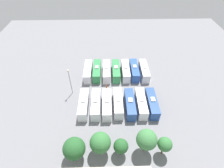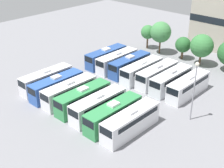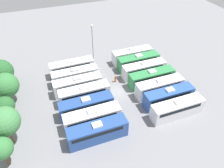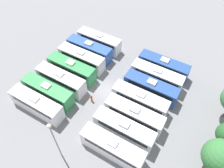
{
  "view_description": "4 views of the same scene",
  "coord_description": "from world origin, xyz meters",
  "px_view_note": "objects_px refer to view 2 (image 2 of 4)",
  "views": [
    {
      "loc": [
        2.65,
        41.18,
        40.62
      ],
      "look_at": [
        1.62,
        -0.82,
        1.68
      ],
      "focal_mm": 28.0,
      "sensor_mm": 36.0,
      "label": 1
    },
    {
      "loc": [
        33.31,
        -36.28,
        26.19
      ],
      "look_at": [
        -0.48,
        -0.33,
        1.49
      ],
      "focal_mm": 50.0,
      "sensor_mm": 36.0,
      "label": 2
    },
    {
      "loc": [
        -32.33,
        13.76,
        30.53
      ],
      "look_at": [
        1.21,
        1.12,
        1.58
      ],
      "focal_mm": 35.0,
      "sensor_mm": 36.0,
      "label": 3
    },
    {
      "loc": [
        21.95,
        14.65,
        32.93
      ],
      "look_at": [
        -0.09,
        1.66,
        2.52
      ],
      "focal_mm": 35.0,
      "sensor_mm": 36.0,
      "label": 4
    }
  ],
  "objects_px": {
    "bus_1": "(57,86)",
    "tree_2": "(183,45)",
    "worker_person": "(128,95)",
    "tree_1": "(161,32)",
    "bus_13": "(188,86)",
    "bus_0": "(47,79)",
    "bus_5": "(114,114)",
    "bus_9": "(130,64)",
    "light_pole": "(195,83)",
    "tree_0": "(148,32)",
    "bus_7": "(106,56)",
    "bus_2": "(70,91)",
    "tree_3": "(202,46)",
    "bus_8": "(117,60)",
    "bus_4": "(98,105)",
    "bus_10": "(142,70)",
    "bus_6": "(131,121)",
    "bus_12": "(171,80)",
    "bus_3": "(83,98)",
    "bus_11": "(157,74)"
  },
  "relations": [
    {
      "from": "bus_1",
      "to": "tree_3",
      "type": "distance_m",
      "value": 31.38
    },
    {
      "from": "bus_13",
      "to": "tree_0",
      "type": "relative_size",
      "value": 1.77
    },
    {
      "from": "worker_person",
      "to": "tree_3",
      "type": "relative_size",
      "value": 0.26
    },
    {
      "from": "bus_4",
      "to": "bus_9",
      "type": "xyz_separation_m",
      "value": [
        -6.82,
        15.51,
        0.0
      ]
    },
    {
      "from": "bus_9",
      "to": "worker_person",
      "type": "xyz_separation_m",
      "value": [
        6.94,
        -8.55,
        -0.99
      ]
    },
    {
      "from": "bus_1",
      "to": "tree_2",
      "type": "relative_size",
      "value": 2.01
    },
    {
      "from": "bus_4",
      "to": "bus_6",
      "type": "distance_m",
      "value": 6.56
    },
    {
      "from": "bus_5",
      "to": "tree_0",
      "type": "height_order",
      "value": "tree_0"
    },
    {
      "from": "bus_2",
      "to": "tree_3",
      "type": "bearing_deg",
      "value": 74.2
    },
    {
      "from": "bus_1",
      "to": "tree_0",
      "type": "distance_m",
      "value": 30.02
    },
    {
      "from": "bus_6",
      "to": "bus_4",
      "type": "bearing_deg",
      "value": 179.56
    },
    {
      "from": "bus_3",
      "to": "bus_11",
      "type": "xyz_separation_m",
      "value": [
        3.3,
        15.57,
        0.0
      ]
    },
    {
      "from": "light_pole",
      "to": "bus_3",
      "type": "bearing_deg",
      "value": -148.61
    },
    {
      "from": "bus_5",
      "to": "bus_8",
      "type": "xyz_separation_m",
      "value": [
        -13.48,
        15.57,
        0.0
      ]
    },
    {
      "from": "light_pole",
      "to": "bus_7",
      "type": "bearing_deg",
      "value": 164.73
    },
    {
      "from": "tree_0",
      "to": "bus_0",
      "type": "bearing_deg",
      "value": -90.53
    },
    {
      "from": "bus_9",
      "to": "worker_person",
      "type": "distance_m",
      "value": 11.06
    },
    {
      "from": "worker_person",
      "to": "tree_1",
      "type": "xyz_separation_m",
      "value": [
        -9.1,
        21.84,
        4.23
      ]
    },
    {
      "from": "bus_0",
      "to": "bus_13",
      "type": "distance_m",
      "value": 25.15
    },
    {
      "from": "bus_5",
      "to": "bus_12",
      "type": "xyz_separation_m",
      "value": [
        -0.28,
        15.55,
        0.0
      ]
    },
    {
      "from": "bus_7",
      "to": "tree_3",
      "type": "distance_m",
      "value": 20.08
    },
    {
      "from": "bus_9",
      "to": "tree_3",
      "type": "xyz_separation_m",
      "value": [
        8.23,
        13.34,
        2.49
      ]
    },
    {
      "from": "bus_2",
      "to": "bus_8",
      "type": "relative_size",
      "value": 1.0
    },
    {
      "from": "bus_9",
      "to": "bus_10",
      "type": "relative_size",
      "value": 1.0
    },
    {
      "from": "bus_9",
      "to": "tree_3",
      "type": "distance_m",
      "value": 15.87
    },
    {
      "from": "bus_9",
      "to": "bus_10",
      "type": "height_order",
      "value": "same"
    },
    {
      "from": "bus_1",
      "to": "bus_13",
      "type": "height_order",
      "value": "same"
    },
    {
      "from": "bus_4",
      "to": "tree_0",
      "type": "height_order",
      "value": "tree_0"
    },
    {
      "from": "bus_0",
      "to": "tree_2",
      "type": "bearing_deg",
      "value": 70.9
    },
    {
      "from": "light_pole",
      "to": "tree_0",
      "type": "height_order",
      "value": "light_pole"
    },
    {
      "from": "bus_1",
      "to": "tree_2",
      "type": "xyz_separation_m",
      "value": [
        6.71,
        29.59,
        1.46
      ]
    },
    {
      "from": "bus_8",
      "to": "worker_person",
      "type": "bearing_deg",
      "value": -39.36
    },
    {
      "from": "bus_9",
      "to": "light_pole",
      "type": "height_order",
      "value": "light_pole"
    },
    {
      "from": "bus_11",
      "to": "tree_2",
      "type": "distance_m",
      "value": 14.24
    },
    {
      "from": "bus_7",
      "to": "bus_10",
      "type": "relative_size",
      "value": 1.0
    },
    {
      "from": "bus_1",
      "to": "bus_7",
      "type": "relative_size",
      "value": 1.0
    },
    {
      "from": "bus_10",
      "to": "worker_person",
      "type": "bearing_deg",
      "value": -66.57
    },
    {
      "from": "bus_4",
      "to": "bus_5",
      "type": "bearing_deg",
      "value": -4.21
    },
    {
      "from": "bus_7",
      "to": "tree_0",
      "type": "height_order",
      "value": "tree_0"
    },
    {
      "from": "bus_5",
      "to": "tree_1",
      "type": "bearing_deg",
      "value": 113.1
    },
    {
      "from": "bus_2",
      "to": "tree_2",
      "type": "xyz_separation_m",
      "value": [
        3.53,
        29.37,
        1.46
      ]
    },
    {
      "from": "bus_8",
      "to": "bus_9",
      "type": "distance_m",
      "value": 3.26
    },
    {
      "from": "tree_1",
      "to": "bus_5",
      "type": "bearing_deg",
      "value": -66.9
    },
    {
      "from": "bus_12",
      "to": "worker_person",
      "type": "bearing_deg",
      "value": -109.78
    },
    {
      "from": "bus_1",
      "to": "bus_10",
      "type": "distance_m",
      "value": 16.63
    },
    {
      "from": "bus_3",
      "to": "bus_12",
      "type": "relative_size",
      "value": 1.0
    },
    {
      "from": "tree_1",
      "to": "worker_person",
      "type": "bearing_deg",
      "value": -67.37
    },
    {
      "from": "worker_person",
      "to": "light_pole",
      "type": "distance_m",
      "value": 12.34
    },
    {
      "from": "bus_6",
      "to": "tree_3",
      "type": "relative_size",
      "value": 1.5
    },
    {
      "from": "bus_5",
      "to": "bus_9",
      "type": "xyz_separation_m",
      "value": [
        -10.23,
        15.76,
        0.0
      ]
    }
  ]
}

